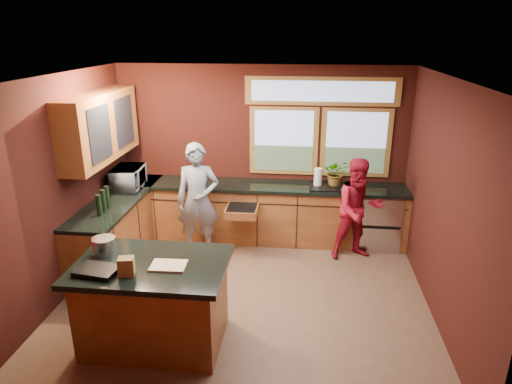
% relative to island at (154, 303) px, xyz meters
% --- Properties ---
extents(floor, '(4.50, 4.50, 0.00)m').
position_rel_island_xyz_m(floor, '(0.83, 0.97, -0.48)').
color(floor, brown).
rests_on(floor, ground).
extents(room_shell, '(4.52, 4.02, 2.71)m').
position_rel_island_xyz_m(room_shell, '(0.23, 1.29, 1.32)').
color(room_shell, black).
rests_on(room_shell, ground).
extents(back_counter, '(4.50, 0.64, 0.93)m').
position_rel_island_xyz_m(back_counter, '(1.03, 2.66, -0.01)').
color(back_counter, '#5F2D16').
rests_on(back_counter, floor).
extents(left_counter, '(0.64, 2.30, 0.93)m').
position_rel_island_xyz_m(left_counter, '(-1.12, 1.82, -0.01)').
color(left_counter, '#5F2D16').
rests_on(left_counter, floor).
extents(island, '(1.55, 1.05, 0.95)m').
position_rel_island_xyz_m(island, '(0.00, 0.00, 0.00)').
color(island, '#5F2D16').
rests_on(island, floor).
extents(person_grey, '(0.67, 0.49, 1.69)m').
position_rel_island_xyz_m(person_grey, '(-0.01, 2.09, 0.36)').
color(person_grey, slate).
rests_on(person_grey, floor).
extents(person_red, '(0.86, 0.75, 1.50)m').
position_rel_island_xyz_m(person_red, '(2.31, 2.22, 0.27)').
color(person_red, maroon).
rests_on(person_red, floor).
extents(microwave, '(0.45, 0.62, 0.33)m').
position_rel_island_xyz_m(microwave, '(-1.09, 2.25, 0.61)').
color(microwave, '#999999').
rests_on(microwave, left_counter).
extents(potted_plant, '(0.37, 0.32, 0.41)m').
position_rel_island_xyz_m(potted_plant, '(1.99, 2.72, 0.66)').
color(potted_plant, '#999999').
rests_on(potted_plant, back_counter).
extents(paper_towel, '(0.12, 0.12, 0.28)m').
position_rel_island_xyz_m(paper_towel, '(1.72, 2.67, 0.59)').
color(paper_towel, silver).
rests_on(paper_towel, back_counter).
extents(cutting_board, '(0.36, 0.26, 0.02)m').
position_rel_island_xyz_m(cutting_board, '(0.20, -0.05, 0.48)').
color(cutting_board, tan).
rests_on(cutting_board, island).
extents(stock_pot, '(0.24, 0.24, 0.18)m').
position_rel_island_xyz_m(stock_pot, '(-0.55, 0.15, 0.56)').
color(stock_pot, silver).
rests_on(stock_pot, island).
extents(paper_bag, '(0.17, 0.15, 0.18)m').
position_rel_island_xyz_m(paper_bag, '(-0.15, -0.25, 0.56)').
color(paper_bag, brown).
rests_on(paper_bag, island).
extents(black_tray, '(0.43, 0.33, 0.05)m').
position_rel_island_xyz_m(black_tray, '(-0.45, -0.25, 0.49)').
color(black_tray, black).
rests_on(black_tray, island).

